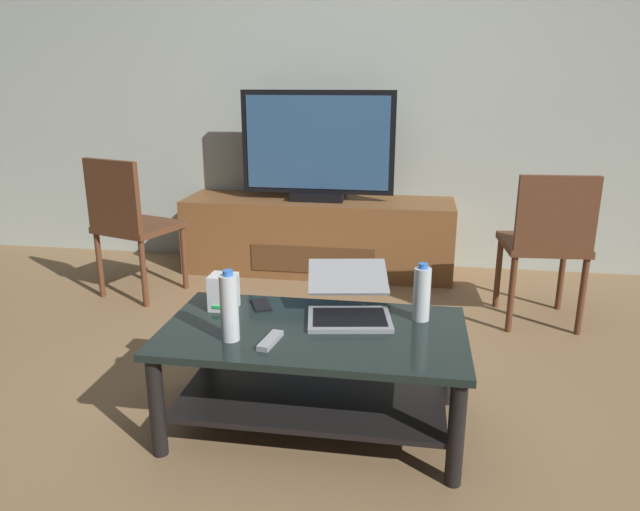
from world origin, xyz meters
The scene contains 13 objects.
ground_plane centered at (0.00, 0.00, 0.00)m, with size 7.68×7.68×0.00m, color olive.
back_wall centered at (0.00, 2.19, 1.40)m, with size 6.40×0.12×2.80m, color #A8B2A8.
coffee_table centered at (0.09, -0.17, 0.30)m, with size 1.19×0.65×0.44m.
media_cabinet centered at (-0.22, 1.87, 0.27)m, with size 1.94×0.52×0.54m.
television centered at (-0.22, 1.85, 0.91)m, with size 1.08×0.20×0.76m.
dining_chair centered at (1.20, 1.07, 0.52)m, with size 0.47×0.47×0.89m.
side_chair centered at (-1.32, 1.14, 0.51)m, with size 0.56×0.56×0.91m.
laptop centered at (0.21, -0.01, 0.50)m, with size 0.40×0.46×0.18m.
router_box centered at (-0.32, -0.02, 0.51)m, with size 0.11×0.11×0.15m.
water_bottle_near centered at (0.51, -0.01, 0.55)m, with size 0.07×0.07×0.24m.
water_bottle_far centered at (-0.20, -0.31, 0.57)m, with size 0.07×0.07×0.27m.
cell_phone centered at (-0.17, 0.04, 0.44)m, with size 0.07×0.14×0.01m, color black.
tv_remote centered at (-0.05, -0.32, 0.45)m, with size 0.04×0.16×0.02m, color #99999E.
Camera 1 is at (0.45, -2.27, 1.38)m, focal length 33.11 mm.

